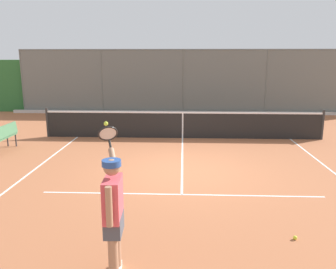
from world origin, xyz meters
name	(u,v)px	position (x,y,z in m)	size (l,w,h in m)	color
ground_plane	(182,171)	(0.00, 0.00, 0.00)	(60.00, 60.00, 0.00)	#A8603D
court_line_markings	(182,199)	(0.00, 1.85, 0.00)	(7.82, 9.67, 0.01)	white
fence_backdrop	(183,86)	(0.00, -9.98, 1.36)	(19.89, 1.37, 3.28)	slate
tennis_net	(183,125)	(0.00, -3.72, 0.49)	(10.05, 0.09, 1.07)	#2D2D2D
tennis_player	(113,210)	(0.88, 4.44, 0.96)	(0.51, 1.37, 1.94)	silver
tennis_ball_near_baseline	(295,238)	(-1.85, 3.37, 0.03)	(0.07, 0.07, 0.07)	#CCDB33
courtside_bench	(4,135)	(5.57, -1.68, 0.51)	(0.40, 1.30, 0.84)	#477A51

